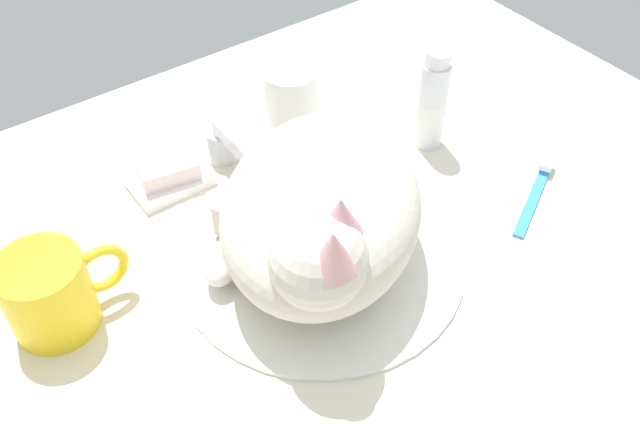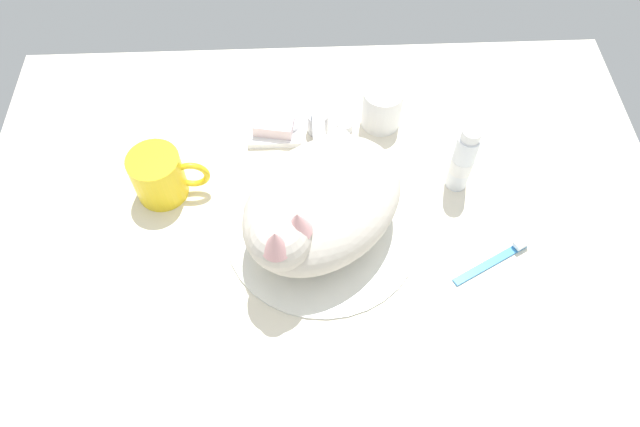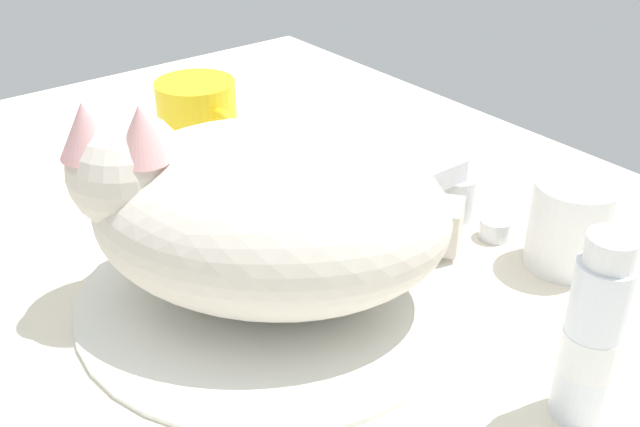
# 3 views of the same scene
# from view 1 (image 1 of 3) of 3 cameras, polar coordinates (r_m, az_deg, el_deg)

# --- Properties ---
(ground_plane) EXTENTS (1.10, 0.83, 0.03)m
(ground_plane) POSITION_cam_1_polar(r_m,az_deg,el_deg) (0.76, 0.11, -4.39)
(ground_plane) COLOR silver
(sink_basin) EXTENTS (0.30, 0.30, 0.01)m
(sink_basin) POSITION_cam_1_polar(r_m,az_deg,el_deg) (0.74, 0.11, -3.41)
(sink_basin) COLOR silver
(sink_basin) RESTS_ON ground_plane
(faucet) EXTENTS (0.12, 0.10, 0.06)m
(faucet) POSITION_cam_1_polar(r_m,az_deg,el_deg) (0.85, -7.51, 5.40)
(faucet) COLOR silver
(faucet) RESTS_ON ground_plane
(cat) EXTENTS (0.32, 0.33, 0.16)m
(cat) POSITION_cam_1_polar(r_m,az_deg,el_deg) (0.68, -0.13, 0.02)
(cat) COLOR beige
(cat) RESTS_ON sink_basin
(coffee_mug) EXTENTS (0.12, 0.08, 0.08)m
(coffee_mug) POSITION_cam_1_polar(r_m,az_deg,el_deg) (0.71, -20.85, -6.00)
(coffee_mug) COLOR yellow
(coffee_mug) RESTS_ON ground_plane
(rinse_cup) EXTENTS (0.07, 0.07, 0.07)m
(rinse_cup) POSITION_cam_1_polar(r_m,az_deg,el_deg) (0.90, -2.34, 9.43)
(rinse_cup) COLOR white
(rinse_cup) RESTS_ON ground_plane
(soap_dish) EXTENTS (0.09, 0.06, 0.01)m
(soap_dish) POSITION_cam_1_polar(r_m,az_deg,el_deg) (0.84, -11.98, 2.61)
(soap_dish) COLOR white
(soap_dish) RESTS_ON ground_plane
(soap_bar) EXTENTS (0.07, 0.05, 0.02)m
(soap_bar) POSITION_cam_1_polar(r_m,az_deg,el_deg) (0.83, -12.15, 3.49)
(soap_bar) COLOR silver
(soap_bar) RESTS_ON soap_dish
(toothpaste_bottle) EXTENTS (0.04, 0.04, 0.13)m
(toothpaste_bottle) POSITION_cam_1_polar(r_m,az_deg,el_deg) (0.86, 9.02, 8.84)
(toothpaste_bottle) COLOR white
(toothpaste_bottle) RESTS_ON ground_plane
(toothbrush) EXTENTS (0.12, 0.07, 0.02)m
(toothbrush) POSITION_cam_1_polar(r_m,az_deg,el_deg) (0.85, 16.99, 1.70)
(toothbrush) COLOR #388CD8
(toothbrush) RESTS_ON ground_plane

